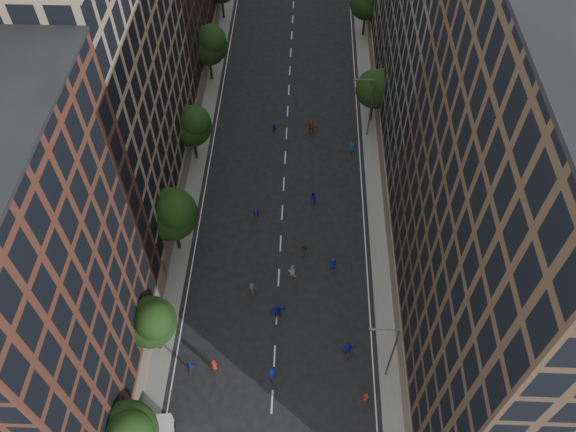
# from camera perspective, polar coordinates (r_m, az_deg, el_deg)

# --- Properties ---
(ground) EXTENTS (240.00, 240.00, 0.00)m
(ground) POSITION_cam_1_polar(r_m,az_deg,el_deg) (71.32, -0.30, 5.66)
(ground) COLOR black
(ground) RESTS_ON ground
(sidewalk_left) EXTENTS (4.00, 105.00, 0.15)m
(sidewalk_left) POSITION_cam_1_polar(r_m,az_deg,el_deg) (77.97, -9.06, 9.78)
(sidewalk_left) COLOR slate
(sidewalk_left) RESTS_ON ground
(sidewalk_right) EXTENTS (4.00, 105.00, 0.15)m
(sidewalk_right) POSITION_cam_1_polar(r_m,az_deg,el_deg) (77.31, 8.96, 9.37)
(sidewalk_right) COLOR slate
(sidewalk_right) RESTS_ON ground
(bldg_left_a) EXTENTS (14.00, 22.00, 30.00)m
(bldg_left_a) POSITION_cam_1_polar(r_m,az_deg,el_deg) (46.60, -26.15, -6.91)
(bldg_left_a) COLOR #4F291E
(bldg_left_a) RESTS_ON ground
(bldg_left_b) EXTENTS (14.00, 26.00, 34.00)m
(bldg_left_b) POSITION_cam_1_polar(r_m,az_deg,el_deg) (60.11, -19.55, 13.79)
(bldg_left_b) COLOR #967E62
(bldg_left_b) RESTS_ON ground
(bldg_right_a) EXTENTS (14.00, 30.00, 36.00)m
(bldg_right_a) POSITION_cam_1_polar(r_m,az_deg,el_deg) (44.57, 23.46, -2.13)
(bldg_right_a) COLOR #4C3828
(bldg_right_a) RESTS_ON ground
(bldg_right_b) EXTENTS (14.00, 28.00, 33.00)m
(bldg_right_b) POSITION_cam_1_polar(r_m,az_deg,el_deg) (66.15, 17.30, 17.58)
(bldg_right_b) COLOR #5E564D
(bldg_right_b) RESTS_ON ground
(tree_left_1) EXTENTS (4.80, 4.80, 8.21)m
(tree_left_1) POSITION_cam_1_polar(r_m,az_deg,el_deg) (52.84, -13.70, -10.39)
(tree_left_1) COLOR black
(tree_left_1) RESTS_ON ground
(tree_left_2) EXTENTS (5.60, 5.60, 9.45)m
(tree_left_2) POSITION_cam_1_polar(r_m,az_deg,el_deg) (58.59, -11.68, 0.29)
(tree_left_2) COLOR black
(tree_left_2) RESTS_ON ground
(tree_left_3) EXTENTS (5.00, 5.00, 8.58)m
(tree_left_3) POSITION_cam_1_polar(r_m,az_deg,el_deg) (68.42, -9.71, 9.14)
(tree_left_3) COLOR black
(tree_left_3) RESTS_ON ground
(tree_left_4) EXTENTS (5.40, 5.40, 9.08)m
(tree_left_4) POSITION_cam_1_polar(r_m,az_deg,el_deg) (80.65, -8.05, 16.93)
(tree_left_4) COLOR black
(tree_left_4) RESTS_ON ground
(tree_right_a) EXTENTS (5.00, 5.00, 8.39)m
(tree_right_a) POSITION_cam_1_polar(r_m,az_deg,el_deg) (73.97, 9.00, 12.78)
(tree_right_a) COLOR black
(tree_right_a) RESTS_ON ground
(tree_right_b) EXTENTS (5.20, 5.20, 8.83)m
(tree_right_b) POSITION_cam_1_polar(r_m,az_deg,el_deg) (90.30, 8.17, 20.84)
(tree_right_b) COLOR black
(tree_right_b) RESTS_ON ground
(streetlamp_near) EXTENTS (2.64, 0.22, 9.06)m
(streetlamp_near) POSITION_cam_1_polar(r_m,az_deg,el_deg) (51.35, 10.37, -13.29)
(streetlamp_near) COLOR #595B60
(streetlamp_near) RESTS_ON ground
(streetlamp_far) EXTENTS (2.64, 0.22, 9.06)m
(streetlamp_far) POSITION_cam_1_polar(r_m,az_deg,el_deg) (71.93, 8.28, 11.13)
(streetlamp_far) COLOR #595B60
(streetlamp_far) RESTS_ON ground
(skater_3) EXTENTS (1.28, 1.04, 1.72)m
(skater_3) POSITION_cam_1_polar(r_m,az_deg,el_deg) (54.37, -1.62, -15.76)
(skater_3) COLOR #1420A9
(skater_3) RESTS_ON ground
(skater_4) EXTENTS (0.95, 0.59, 1.51)m
(skater_4) POSITION_cam_1_polar(r_m,az_deg,el_deg) (55.53, -9.89, -14.83)
(skater_4) COLOR #123598
(skater_4) RESTS_ON ground
(skater_5) EXTENTS (1.59, 0.78, 1.64)m
(skater_5) POSITION_cam_1_polar(r_m,az_deg,el_deg) (55.74, 6.12, -13.26)
(skater_5) COLOR #151DB0
(skater_5) RESTS_ON ground
(skater_6) EXTENTS (0.75, 0.49, 1.54)m
(skater_6) POSITION_cam_1_polar(r_m,az_deg,el_deg) (55.27, -7.56, -14.74)
(skater_6) COLOR #A2221B
(skater_6) RESTS_ON ground
(skater_7) EXTENTS (0.69, 0.51, 1.71)m
(skater_7) POSITION_cam_1_polar(r_m,az_deg,el_deg) (53.96, 7.88, -17.85)
(skater_7) COLOR #AC2E1C
(skater_7) RESTS_ON ground
(skater_8) EXTENTS (1.03, 0.87, 1.89)m
(skater_8) POSITION_cam_1_polar(r_m,az_deg,el_deg) (59.66, 0.43, -5.64)
(skater_8) COLOR beige
(skater_8) RESTS_ON ground
(skater_9) EXTENTS (0.99, 0.57, 1.53)m
(skater_9) POSITION_cam_1_polar(r_m,az_deg,el_deg) (58.83, -3.68, -7.39)
(skater_9) COLOR #404146
(skater_9) RESTS_ON ground
(skater_10) EXTENTS (0.99, 0.59, 1.59)m
(skater_10) POSITION_cam_1_polar(r_m,az_deg,el_deg) (61.47, 1.59, -3.41)
(skater_10) COLOR #1D6334
(skater_10) RESTS_ON ground
(skater_11) EXTENTS (1.78, 0.88, 1.83)m
(skater_11) POSITION_cam_1_polar(r_m,az_deg,el_deg) (57.22, -1.05, -9.65)
(skater_11) COLOR #1716B5
(skater_11) RESTS_ON ground
(skater_12) EXTENTS (0.84, 0.65, 1.53)m
(skater_12) POSITION_cam_1_polar(r_m,az_deg,el_deg) (60.59, 4.58, -4.87)
(skater_12) COLOR #121B99
(skater_12) RESTS_ON ground
(skater_13) EXTENTS (0.71, 0.54, 1.76)m
(skater_13) POSITION_cam_1_polar(r_m,az_deg,el_deg) (64.61, -3.29, 0.37)
(skater_13) COLOR #1E15B0
(skater_13) RESTS_ON ground
(skater_14) EXTENTS (0.92, 0.77, 1.68)m
(skater_14) POSITION_cam_1_polar(r_m,az_deg,el_deg) (66.12, 2.54, 1.93)
(skater_14) COLOR #1A17BC
(skater_14) RESTS_ON ground
(skater_15) EXTENTS (1.08, 0.70, 1.58)m
(skater_15) POSITION_cam_1_polar(r_m,az_deg,el_deg) (72.11, 6.45, 6.79)
(skater_15) COLOR #1449A9
(skater_15) RESTS_ON ground
(skater_16) EXTENTS (0.97, 0.69, 1.52)m
(skater_16) POSITION_cam_1_polar(r_m,az_deg,el_deg) (74.47, -1.41, 8.86)
(skater_16) COLOR navy
(skater_16) RESTS_ON ground
(skater_17) EXTENTS (1.88, 1.10, 1.93)m
(skater_17) POSITION_cam_1_polar(r_m,az_deg,el_deg) (74.56, 2.38, 9.10)
(skater_17) COLOR #A6391B
(skater_17) RESTS_ON ground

